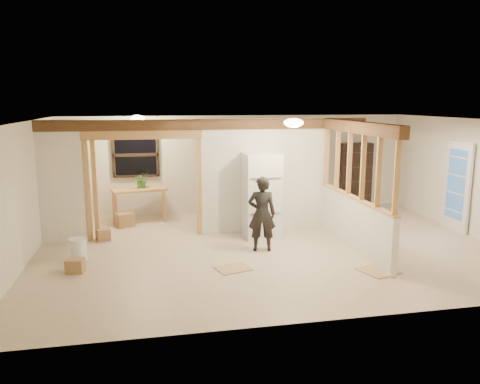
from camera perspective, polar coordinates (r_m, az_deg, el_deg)
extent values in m
cube|color=beige|center=(9.43, 3.54, -6.72)|extent=(9.00, 6.50, 0.01)
cube|color=white|center=(8.99, 3.73, 8.68)|extent=(9.00, 6.50, 0.01)
cube|color=silver|center=(12.25, -0.28, 3.46)|extent=(9.00, 0.01, 2.50)
cube|color=silver|center=(6.12, 11.48, -4.51)|extent=(9.00, 0.01, 2.50)
cube|color=silver|center=(9.09, -24.96, -0.25)|extent=(0.01, 6.50, 2.50)
cube|color=silver|center=(11.15, 26.59, 1.53)|extent=(0.01, 6.50, 2.50)
cube|color=silver|center=(10.15, -20.95, 1.14)|extent=(0.90, 0.12, 2.50)
cube|color=silver|center=(10.32, 2.99, 2.01)|extent=(2.80, 0.12, 2.50)
cube|color=tan|center=(10.03, -11.57, 0.67)|extent=(2.46, 0.14, 2.20)
cube|color=brown|center=(9.97, -3.71, 8.22)|extent=(7.00, 0.18, 0.22)
cube|color=brown|center=(9.17, 14.17, 7.67)|extent=(0.18, 3.30, 0.22)
cube|color=silver|center=(9.46, 13.64, -3.77)|extent=(0.12, 3.20, 1.00)
cube|color=tan|center=(9.23, 13.96, 3.21)|extent=(0.14, 3.20, 1.32)
cube|color=black|center=(11.92, -12.60, 4.43)|extent=(1.12, 0.10, 1.10)
cube|color=white|center=(11.46, 24.96, 0.62)|extent=(0.12, 0.86, 2.00)
ellipsoid|color=#FFEABF|center=(8.59, 6.55, 8.39)|extent=(0.36, 0.36, 0.16)
ellipsoid|color=#FFEABF|center=(10.98, -12.37, 8.77)|extent=(0.32, 0.32, 0.14)
ellipsoid|color=#FFD88C|center=(10.30, -9.56, 7.07)|extent=(0.07, 0.07, 0.07)
cube|color=white|center=(9.94, 2.64, -0.39)|extent=(0.74, 0.72, 1.80)
imported|color=black|center=(9.01, 2.68, -2.67)|extent=(0.59, 0.45, 1.47)
cube|color=tan|center=(11.59, -12.15, -1.49)|extent=(1.38, 0.89, 0.80)
imported|color=#22541F|center=(11.50, -11.87, 1.45)|extent=(0.41, 0.38, 0.39)
cylinder|color=#A1190D|center=(10.93, -19.71, -3.33)|extent=(0.56, 0.56, 0.55)
cube|color=black|center=(13.10, 13.84, 1.99)|extent=(0.88, 0.29, 1.76)
cylinder|color=silver|center=(9.10, -19.14, -6.62)|extent=(0.41, 0.41, 0.41)
cube|color=#A0774D|center=(11.17, -13.88, -3.30)|extent=(0.47, 0.44, 0.32)
cube|color=#A0774D|center=(10.23, -16.29, -4.98)|extent=(0.31, 0.31, 0.25)
cube|color=#A0774D|center=(8.50, -19.44, -8.48)|extent=(0.33, 0.28, 0.23)
cube|color=tan|center=(8.45, 16.53, -9.20)|extent=(0.71, 0.71, 0.02)
cube|color=tan|center=(8.22, -0.84, -9.29)|extent=(0.68, 0.60, 0.02)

